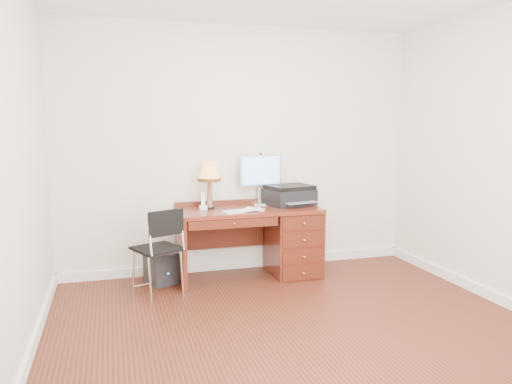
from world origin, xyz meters
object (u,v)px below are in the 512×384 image
object	(u,v)px
desk	(277,237)
chair	(157,243)
printer	(290,195)
equipment_box	(161,268)
leg_lamp	(209,175)
phone	(203,204)
monitor	(261,173)

from	to	relation	value
desk	chair	world-z (taller)	chair
printer	equipment_box	xyz separation A→B (m)	(-1.43, -0.07, -0.70)
desk	equipment_box	size ratio (longest dim) A/B	4.65
desk	leg_lamp	size ratio (longest dim) A/B	3.06
leg_lamp	desk	bearing A→B (deg)	-8.22
desk	phone	world-z (taller)	phone
printer	equipment_box	bearing A→B (deg)	168.57
equipment_box	phone	bearing A→B (deg)	-15.87
phone	chair	world-z (taller)	phone
printer	leg_lamp	distance (m)	0.93
monitor	leg_lamp	size ratio (longest dim) A/B	1.12
chair	equipment_box	world-z (taller)	chair
leg_lamp	phone	bearing A→B (deg)	-165.01
leg_lamp	phone	distance (m)	0.32
monitor	leg_lamp	bearing A→B (deg)	-173.08
desk	phone	size ratio (longest dim) A/B	8.49
printer	chair	world-z (taller)	printer
phone	equipment_box	size ratio (longest dim) A/B	0.55
monitor	phone	bearing A→B (deg)	-172.78
desk	printer	bearing A→B (deg)	28.53
printer	leg_lamp	bearing A→B (deg)	165.23
printer	phone	xyz separation A→B (m)	(-0.97, -0.01, -0.06)
phone	chair	xyz separation A→B (m)	(-0.52, -0.43, -0.29)
leg_lamp	equipment_box	distance (m)	1.09
phone	monitor	bearing A→B (deg)	19.18
leg_lamp	chair	bearing A→B (deg)	-142.97
printer	phone	size ratio (longest dim) A/B	3.22
leg_lamp	phone	size ratio (longest dim) A/B	2.78
chair	equipment_box	distance (m)	0.52
monitor	chair	size ratio (longest dim) A/B	0.65
printer	equipment_box	world-z (taller)	printer
monitor	desk	bearing A→B (deg)	-69.14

